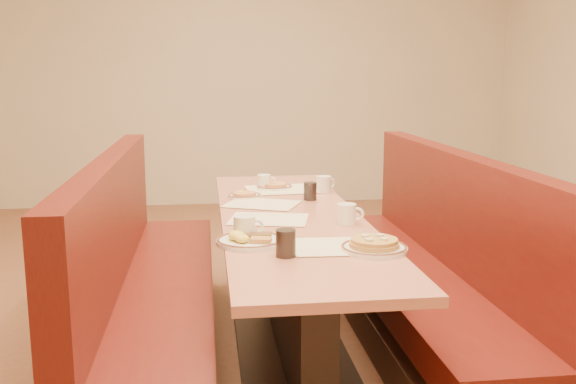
{
  "coord_description": "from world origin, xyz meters",
  "views": [
    {
      "loc": [
        -0.42,
        -3.13,
        1.46
      ],
      "look_at": [
        0.0,
        0.1,
        0.85
      ],
      "focal_mm": 40.0,
      "sensor_mm": 36.0,
      "label": 1
    }
  ],
  "objects": [
    {
      "name": "booth_right",
      "position": [
        0.73,
        0.0,
        0.36
      ],
      "size": [
        0.55,
        2.5,
        1.05
      ],
      "color": "#4C3326",
      "rests_on": "ground"
    },
    {
      "name": "diner_table",
      "position": [
        0.0,
        0.0,
        0.37
      ],
      "size": [
        0.7,
        2.5,
        0.75
      ],
      "color": "black",
      "rests_on": "ground"
    },
    {
      "name": "placemat_near_left",
      "position": [
        -0.12,
        -0.09,
        0.75
      ],
      "size": [
        0.43,
        0.36,
        0.0
      ],
      "primitive_type": "cube",
      "rotation": [
        0.0,
        0.0,
        -0.22
      ],
      "color": "#FCECC5",
      "rests_on": "diner_table"
    },
    {
      "name": "coffee_mug_c",
      "position": [
        0.28,
        0.6,
        0.8
      ],
      "size": [
        0.12,
        0.09,
        0.1
      ],
      "rotation": [
        0.0,
        0.0,
        0.4
      ],
      "color": "white",
      "rests_on": "diner_table"
    },
    {
      "name": "placemat_far_right",
      "position": [
        0.05,
        0.71,
        0.75
      ],
      "size": [
        0.48,
        0.38,
        0.0
      ],
      "primitive_type": "cube",
      "rotation": [
        0.0,
        0.0,
        0.09
      ],
      "color": "#FCECC5",
      "rests_on": "diner_table"
    },
    {
      "name": "coffee_mug_a",
      "position": [
        0.24,
        -0.23,
        0.8
      ],
      "size": [
        0.13,
        0.09,
        0.1
      ],
      "rotation": [
        0.0,
        0.0,
        -0.22
      ],
      "color": "white",
      "rests_on": "diner_table"
    },
    {
      "name": "pancake_plate",
      "position": [
        0.25,
        -0.69,
        0.77
      ],
      "size": [
        0.27,
        0.27,
        0.06
      ],
      "rotation": [
        0.0,
        0.0,
        0.36
      ],
      "color": "white",
      "rests_on": "diner_table"
    },
    {
      "name": "extra_plate_mid",
      "position": [
        -0.0,
        0.76,
        0.77
      ],
      "size": [
        0.22,
        0.22,
        0.05
      ],
      "rotation": [
        0.0,
        0.0,
        0.09
      ],
      "color": "white",
      "rests_on": "diner_table"
    },
    {
      "name": "soda_tumbler_near",
      "position": [
        -0.12,
        -0.73,
        0.8
      ],
      "size": [
        0.08,
        0.08,
        0.11
      ],
      "color": "black",
      "rests_on": "diner_table"
    },
    {
      "name": "eggs_plate",
      "position": [
        -0.25,
        -0.52,
        0.77
      ],
      "size": [
        0.28,
        0.28,
        0.06
      ],
      "rotation": [
        0.0,
        0.0,
        -0.26
      ],
      "color": "white",
      "rests_on": "diner_table"
    },
    {
      "name": "coffee_mug_d",
      "position": [
        -0.06,
        0.75,
        0.8
      ],
      "size": [
        0.12,
        0.08,
        0.09
      ],
      "rotation": [
        0.0,
        0.0,
        -0.1
      ],
      "color": "white",
      "rests_on": "diner_table"
    },
    {
      "name": "booth_left",
      "position": [
        -0.73,
        0.0,
        0.36
      ],
      "size": [
        0.55,
        2.5,
        1.05
      ],
      "color": "#4C3326",
      "rests_on": "ground"
    },
    {
      "name": "ground",
      "position": [
        0.0,
        0.0,
        0.0
      ],
      "size": [
        8.0,
        8.0,
        0.0
      ],
      "primitive_type": "plane",
      "color": "#9E6647",
      "rests_on": "ground"
    },
    {
      "name": "coffee_mug_b",
      "position": [
        -0.25,
        -0.44,
        0.8
      ],
      "size": [
        0.13,
        0.09,
        0.1
      ],
      "rotation": [
        0.0,
        0.0,
        0.16
      ],
      "color": "white",
      "rests_on": "diner_table"
    },
    {
      "name": "extra_plate_far",
      "position": [
        -0.2,
        0.5,
        0.76
      ],
      "size": [
        0.19,
        0.19,
        0.04
      ],
      "rotation": [
        0.0,
        0.0,
        -0.3
      ],
      "color": "white",
      "rests_on": "diner_table"
    },
    {
      "name": "placemat_near_right",
      "position": [
        0.12,
        -0.62,
        0.75
      ],
      "size": [
        0.39,
        0.3,
        0.0
      ],
      "primitive_type": "cube",
      "rotation": [
        0.0,
        0.0,
        -0.05
      ],
      "color": "#FCECC5",
      "rests_on": "diner_table"
    },
    {
      "name": "soda_tumbler_mid",
      "position": [
        0.16,
        0.38,
        0.8
      ],
      "size": [
        0.07,
        0.07,
        0.1
      ],
      "color": "black",
      "rests_on": "diner_table"
    },
    {
      "name": "placemat_far_left",
      "position": [
        -0.12,
        0.28,
        0.75
      ],
      "size": [
        0.46,
        0.41,
        0.0
      ],
      "primitive_type": "cube",
      "rotation": [
        0.0,
        0.0,
        -0.41
      ],
      "color": "#FCECC5",
      "rests_on": "diner_table"
    }
  ]
}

